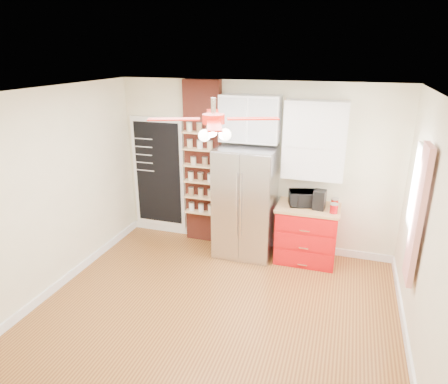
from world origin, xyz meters
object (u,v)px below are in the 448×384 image
(canister_left, at_px, (334,209))
(pantry_jar_oats, at_px, (193,161))
(ceiling_fan, at_px, (214,119))
(toaster_oven, at_px, (303,198))
(red_cabinet, at_px, (306,234))
(fridge, at_px, (245,202))
(coffee_maker, at_px, (319,200))

(canister_left, bearing_deg, pantry_jar_oats, 174.23)
(ceiling_fan, relative_size, toaster_oven, 3.38)
(red_cabinet, relative_size, toaster_oven, 2.27)
(fridge, height_order, coffee_maker, fridge)
(red_cabinet, bearing_deg, toaster_oven, 168.36)
(fridge, height_order, canister_left, fridge)
(fridge, relative_size, canister_left, 13.53)
(coffee_maker, xyz_separation_m, canister_left, (0.22, -0.09, -0.08))
(red_cabinet, bearing_deg, ceiling_fan, -118.71)
(ceiling_fan, xyz_separation_m, toaster_oven, (0.83, 1.70, -1.41))
(red_cabinet, height_order, coffee_maker, coffee_maker)
(ceiling_fan, distance_m, toaster_oven, 2.36)
(red_cabinet, relative_size, ceiling_fan, 0.67)
(red_cabinet, distance_m, toaster_oven, 0.57)
(pantry_jar_oats, bearing_deg, canister_left, -5.77)
(red_cabinet, height_order, ceiling_fan, ceiling_fan)
(fridge, distance_m, coffee_maker, 1.14)
(toaster_oven, bearing_deg, ceiling_fan, -132.44)
(ceiling_fan, xyz_separation_m, canister_left, (1.29, 1.54, -1.46))
(toaster_oven, xyz_separation_m, pantry_jar_oats, (-1.79, 0.07, 0.42))
(red_cabinet, height_order, canister_left, canister_left)
(toaster_oven, relative_size, pantry_jar_oats, 3.49)
(ceiling_fan, relative_size, pantry_jar_oats, 11.78)
(canister_left, distance_m, pantry_jar_oats, 2.31)
(canister_left, xyz_separation_m, pantry_jar_oats, (-2.25, 0.23, 0.47))
(fridge, distance_m, canister_left, 1.35)
(pantry_jar_oats, bearing_deg, red_cabinet, -2.57)
(coffee_maker, distance_m, pantry_jar_oats, 2.07)
(ceiling_fan, xyz_separation_m, coffee_maker, (1.07, 1.62, -1.38))
(ceiling_fan, distance_m, canister_left, 2.48)
(toaster_oven, bearing_deg, canister_left, -35.79)
(ceiling_fan, bearing_deg, coffee_maker, 56.52)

